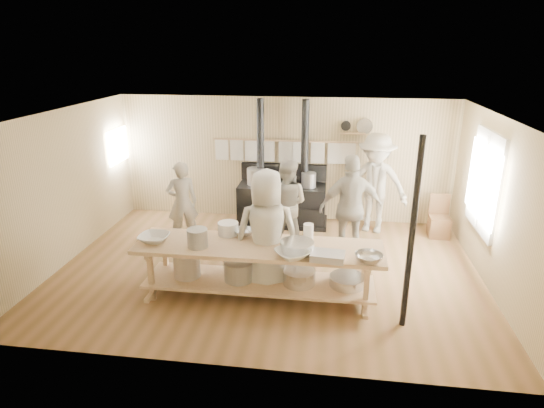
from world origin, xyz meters
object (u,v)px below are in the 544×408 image
at_px(stove, 282,200).
at_px(cook_right, 351,208).
at_px(prep_table, 258,266).
at_px(cook_far_left, 182,202).
at_px(chair, 439,224).
at_px(cook_left, 286,204).
at_px(cook_by_window, 375,184).
at_px(roasting_pan, 328,256).
at_px(cook_center, 267,234).

height_order(stove, cook_right, stove).
bearing_deg(prep_table, stove, 89.96).
relative_size(cook_far_left, chair, 1.90).
bearing_deg(chair, stove, 176.18).
bearing_deg(chair, cook_left, -162.07).
distance_m(cook_by_window, roasting_pan, 3.30).
height_order(cook_far_left, roasting_pan, cook_far_left).
height_order(prep_table, cook_far_left, cook_far_left).
bearing_deg(roasting_pan, cook_left, 110.03).
xyz_separation_m(cook_far_left, cook_left, (1.97, 0.01, 0.06)).
distance_m(cook_center, chair, 4.06).
relative_size(prep_table, cook_left, 2.13).
distance_m(cook_by_window, chair, 1.49).
bearing_deg(roasting_pan, cook_right, 79.15).
bearing_deg(cook_far_left, roasting_pan, 117.78).
bearing_deg(prep_table, cook_center, 57.17).
bearing_deg(cook_center, chair, -148.18).
height_order(cook_far_left, chair, cook_far_left).
height_order(prep_table, roasting_pan, roasting_pan).
bearing_deg(stove, cook_center, -87.85).
height_order(stove, chair, stove).
xyz_separation_m(cook_left, roasting_pan, (0.80, -2.19, 0.05)).
distance_m(stove, prep_table, 3.02).
distance_m(cook_right, cook_by_window, 1.40).
relative_size(cook_center, cook_by_window, 0.96).
bearing_deg(chair, cook_by_window, 176.54).
relative_size(cook_left, cook_right, 0.90).
height_order(cook_far_left, cook_left, cook_left).
relative_size(cook_right, chair, 2.26).
bearing_deg(cook_right, cook_center, 34.86).
bearing_deg(roasting_pan, cook_center, 151.09).
bearing_deg(cook_by_window, cook_right, -95.00).
relative_size(cook_center, chair, 2.33).
xyz_separation_m(stove, cook_far_left, (-1.75, -1.17, 0.27)).
bearing_deg(stove, chair, -4.86).
height_order(prep_table, cook_center, cook_center).
bearing_deg(prep_table, chair, 41.03).
bearing_deg(cook_by_window, prep_table, -107.23).
height_order(cook_left, chair, cook_left).
bearing_deg(prep_table, cook_far_left, 133.55).
height_order(cook_by_window, chair, cook_by_window).
height_order(cook_left, cook_center, cook_center).
xyz_separation_m(cook_left, chair, (2.94, 0.89, -0.60)).
xyz_separation_m(prep_table, cook_left, (0.22, 1.86, 0.33)).
bearing_deg(cook_far_left, cook_by_window, 171.47).
xyz_separation_m(stove, cook_by_window, (1.87, -0.17, 0.48)).
xyz_separation_m(prep_table, cook_by_window, (1.88, 2.85, 0.48)).
relative_size(cook_right, roasting_pan, 4.17).
height_order(prep_table, cook_by_window, cook_by_window).
relative_size(cook_far_left, roasting_pan, 3.51).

